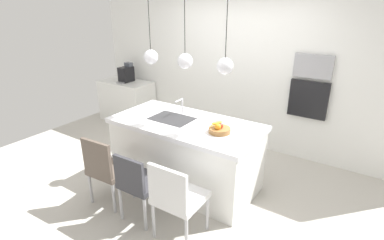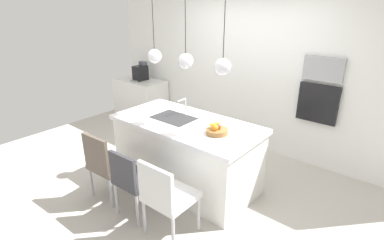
% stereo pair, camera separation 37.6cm
% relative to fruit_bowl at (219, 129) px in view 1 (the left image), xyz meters
% --- Properties ---
extents(floor, '(6.60, 6.60, 0.00)m').
position_rel_fruit_bowl_xyz_m(floor, '(-0.52, 0.05, -0.95)').
color(floor, '#BCB7AD').
rests_on(floor, ground).
extents(back_wall, '(6.00, 0.10, 2.60)m').
position_rel_fruit_bowl_xyz_m(back_wall, '(-0.52, 1.70, 0.35)').
color(back_wall, white).
rests_on(back_wall, ground).
extents(kitchen_island, '(1.96, 0.98, 0.91)m').
position_rel_fruit_bowl_xyz_m(kitchen_island, '(-0.52, 0.05, -0.50)').
color(kitchen_island, white).
rests_on(kitchen_island, ground).
extents(sink_basin, '(0.56, 0.40, 0.02)m').
position_rel_fruit_bowl_xyz_m(sink_basin, '(-0.75, 0.05, -0.05)').
color(sink_basin, '#2D2D30').
rests_on(sink_basin, kitchen_island).
extents(faucet, '(0.02, 0.17, 0.22)m').
position_rel_fruit_bowl_xyz_m(faucet, '(-0.75, 0.27, 0.10)').
color(faucet, silver).
rests_on(faucet, kitchen_island).
extents(fruit_bowl, '(0.26, 0.26, 0.14)m').
position_rel_fruit_bowl_xyz_m(fruit_bowl, '(0.00, 0.00, 0.00)').
color(fruit_bowl, '#9E6B38').
rests_on(fruit_bowl, kitchen_island).
extents(side_counter, '(1.10, 0.60, 0.85)m').
position_rel_fruit_bowl_xyz_m(side_counter, '(-2.92, 1.33, -0.53)').
color(side_counter, white).
rests_on(side_counter, ground).
extents(coffee_machine, '(0.20, 0.35, 0.38)m').
position_rel_fruit_bowl_xyz_m(coffee_machine, '(-2.88, 1.34, 0.06)').
color(coffee_machine, black).
rests_on(coffee_machine, side_counter).
extents(microwave, '(0.54, 0.08, 0.34)m').
position_rel_fruit_bowl_xyz_m(microwave, '(0.62, 1.63, 0.55)').
color(microwave, '#9E9EA3').
rests_on(microwave, back_wall).
extents(oven, '(0.56, 0.08, 0.56)m').
position_rel_fruit_bowl_xyz_m(oven, '(0.62, 1.63, 0.05)').
color(oven, black).
rests_on(oven, back_wall).
extents(chair_near, '(0.47, 0.43, 0.90)m').
position_rel_fruit_bowl_xyz_m(chair_near, '(-1.06, -0.86, -0.45)').
color(chair_near, brown).
rests_on(chair_near, ground).
extents(chair_middle, '(0.43, 0.45, 0.85)m').
position_rel_fruit_bowl_xyz_m(chair_middle, '(-0.54, -0.85, -0.46)').
color(chair_middle, '#333338').
rests_on(chair_middle, ground).
extents(chair_far, '(0.48, 0.48, 0.91)m').
position_rel_fruit_bowl_xyz_m(chair_far, '(-0.00, -0.86, -0.44)').
color(chair_far, silver).
rests_on(chair_far, ground).
extents(pendant_light_left, '(0.19, 0.19, 0.79)m').
position_rel_fruit_bowl_xyz_m(pendant_light_left, '(-1.06, 0.05, 0.75)').
color(pendant_light_left, silver).
extents(pendant_light_center, '(0.19, 0.19, 0.79)m').
position_rel_fruit_bowl_xyz_m(pendant_light_center, '(-0.52, 0.05, 0.75)').
color(pendant_light_center, silver).
extents(pendant_light_right, '(0.19, 0.19, 0.79)m').
position_rel_fruit_bowl_xyz_m(pendant_light_right, '(0.01, 0.05, 0.75)').
color(pendant_light_right, silver).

